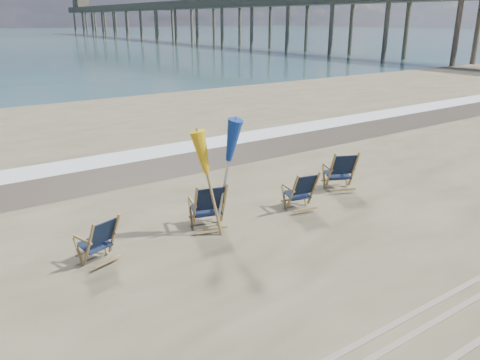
{
  "coord_description": "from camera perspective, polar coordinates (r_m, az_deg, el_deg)",
  "views": [
    {
      "loc": [
        -5.39,
        -5.64,
        4.19
      ],
      "look_at": [
        0.0,
        2.2,
        0.9
      ],
      "focal_mm": 35.0,
      "sensor_mm": 36.0,
      "label": 1
    }
  ],
  "objects": [
    {
      "name": "surf_foam",
      "position": [
        15.52,
        -12.89,
        2.93
      ],
      "size": [
        200.0,
        1.4,
        0.01
      ],
      "primitive_type": "cube",
      "color": "silver",
      "rests_on": "ground"
    },
    {
      "name": "wet_sand_strip",
      "position": [
        14.19,
        -10.59,
        1.57
      ],
      "size": [
        200.0,
        2.6,
        0.0
      ],
      "primitive_type": "cube",
      "color": "#42362A",
      "rests_on": "ground"
    },
    {
      "name": "tire_tracks",
      "position": [
        7.39,
        23.68,
        -17.25
      ],
      "size": [
        80.0,
        1.3,
        0.01
      ],
      "primitive_type": null,
      "color": "gray",
      "rests_on": "ground"
    },
    {
      "name": "beach_chair_0",
      "position": [
        8.82,
        -15.05,
        -6.54
      ],
      "size": [
        0.78,
        0.83,
        0.94
      ],
      "primitive_type": null,
      "rotation": [
        0.0,
        0.0,
        3.44
      ],
      "color": "black",
      "rests_on": "ground"
    },
    {
      "name": "beach_chair_1",
      "position": [
        9.67,
        -1.97,
        -3.06
      ],
      "size": [
        0.88,
        0.94,
        1.09
      ],
      "primitive_type": null,
      "rotation": [
        0.0,
        0.0,
        2.87
      ],
      "color": "black",
      "rests_on": "ground"
    },
    {
      "name": "beach_chair_2",
      "position": [
        10.79,
        8.98,
        -1.2
      ],
      "size": [
        0.75,
        0.81,
        0.98
      ],
      "primitive_type": null,
      "rotation": [
        0.0,
        0.0,
        2.96
      ],
      "color": "black",
      "rests_on": "ground"
    },
    {
      "name": "beach_chair_3",
      "position": [
        12.15,
        13.71,
        1.1
      ],
      "size": [
        0.97,
        1.01,
        1.1
      ],
      "primitive_type": null,
      "rotation": [
        0.0,
        0.0,
        2.73
      ],
      "color": "black",
      "rests_on": "ground"
    },
    {
      "name": "umbrella_yellow",
      "position": [
        9.04,
        -3.67,
        2.86
      ],
      "size": [
        0.3,
        0.3,
        2.2
      ],
      "color": "olive",
      "rests_on": "ground"
    },
    {
      "name": "umbrella_blue",
      "position": [
        9.15,
        -1.89,
        4.43
      ],
      "size": [
        0.3,
        0.3,
        2.42
      ],
      "color": "#A5A5AD",
      "rests_on": "ground"
    },
    {
      "name": "fishing_pier",
      "position": [
        90.69,
        -6.28,
        19.25
      ],
      "size": [
        4.4,
        140.0,
        9.3
      ],
      "primitive_type": null,
      "color": "brown",
      "rests_on": "ground"
    }
  ]
}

